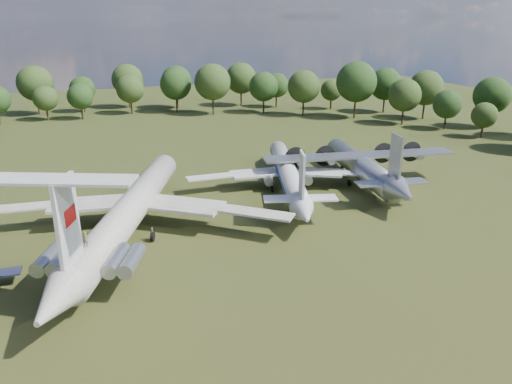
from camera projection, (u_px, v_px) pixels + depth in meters
name	position (u px, v px, depth m)	size (l,w,h in m)	color
ground	(161.00, 230.00, 68.66)	(300.00, 300.00, 0.00)	#1F3712
il62_airliner	(131.00, 215.00, 66.46)	(43.40, 56.42, 5.53)	#B8B8B3
tu104_jet	(288.00, 177.00, 83.74)	(33.79, 45.05, 4.50)	silver
an12_transport	(361.00, 170.00, 86.97)	(33.97, 37.97, 5.00)	gray
person_on_il62	(85.00, 239.00, 50.67)	(0.60, 0.40, 1.65)	olive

